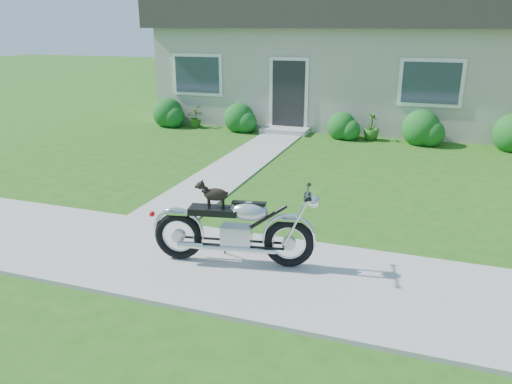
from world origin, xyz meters
TOP-DOWN VIEW (x-y plane):
  - ground at (0.00, 0.00)m, footprint 80.00×80.00m
  - sidewalk at (0.00, 0.00)m, footprint 24.00×2.20m
  - walkway at (-1.50, 5.00)m, footprint 1.20×8.00m
  - house at (-0.00, 11.99)m, footprint 12.60×7.03m
  - shrub_row at (0.19, 8.50)m, footprint 11.04×1.05m
  - potted_plant_left at (-4.45, 8.55)m, footprint 0.78×0.78m
  - potted_plant_right at (1.06, 8.55)m, footprint 0.52×0.52m
  - motorcycle_with_dog at (0.32, 0.08)m, footprint 2.21×0.73m

SIDE VIEW (x-z plane):
  - ground at x=0.00m, z-range 0.00..0.00m
  - walkway at x=-1.50m, z-range 0.00..0.03m
  - sidewalk at x=0.00m, z-range 0.00..0.04m
  - potted_plant_left at x=-4.45m, z-range 0.00..0.66m
  - potted_plant_right at x=1.06m, z-range 0.00..0.78m
  - shrub_row at x=0.19m, z-range -0.11..0.94m
  - motorcycle_with_dog at x=0.32m, z-range -0.02..1.10m
  - house at x=0.00m, z-range -0.09..4.41m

